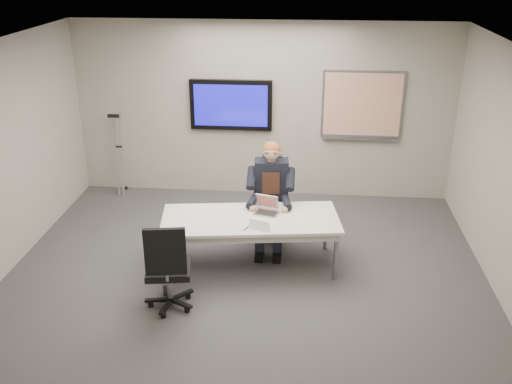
# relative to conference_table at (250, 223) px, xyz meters

# --- Properties ---
(floor) EXTENTS (6.00, 6.00, 0.02)m
(floor) POSITION_rel_conference_table_xyz_m (-0.04, -0.61, -0.60)
(floor) COLOR #343436
(floor) RESTS_ON ground
(ceiling) EXTENTS (6.00, 6.00, 0.02)m
(ceiling) POSITION_rel_conference_table_xyz_m (-0.04, -0.61, 2.20)
(ceiling) COLOR white
(ceiling) RESTS_ON wall_back
(wall_back) EXTENTS (6.00, 0.02, 2.80)m
(wall_back) POSITION_rel_conference_table_xyz_m (-0.04, 2.39, 0.80)
(wall_back) COLOR gray
(wall_back) RESTS_ON ground
(wall_front) EXTENTS (6.00, 0.02, 2.80)m
(wall_front) POSITION_rel_conference_table_xyz_m (-0.04, -3.61, 0.80)
(wall_front) COLOR gray
(wall_front) RESTS_ON ground
(conference_table) EXTENTS (2.31, 1.21, 0.68)m
(conference_table) POSITION_rel_conference_table_xyz_m (0.00, 0.00, 0.00)
(conference_table) COLOR silver
(conference_table) RESTS_ON ground
(tv_display) EXTENTS (1.30, 0.09, 0.80)m
(tv_display) POSITION_rel_conference_table_xyz_m (-0.54, 2.34, 0.90)
(tv_display) COLOR black
(tv_display) RESTS_ON wall_back
(whiteboard) EXTENTS (1.25, 0.08, 1.10)m
(whiteboard) POSITION_rel_conference_table_xyz_m (1.51, 2.36, 0.93)
(whiteboard) COLOR gray
(whiteboard) RESTS_ON wall_back
(office_chair_far) EXTENTS (0.59, 0.59, 1.02)m
(office_chair_far) POSITION_rel_conference_table_xyz_m (0.20, 0.77, -0.28)
(office_chair_far) COLOR black
(office_chair_far) RESTS_ON ground
(office_chair_near) EXTENTS (0.60, 0.60, 1.11)m
(office_chair_near) POSITION_rel_conference_table_xyz_m (-0.81, -1.03, -0.26)
(office_chair_near) COLOR black
(office_chair_near) RESTS_ON ground
(seated_person) EXTENTS (0.47, 0.80, 1.46)m
(seated_person) POSITION_rel_conference_table_xyz_m (0.22, 0.51, -0.01)
(seated_person) COLOR #1F2435
(seated_person) RESTS_ON office_chair_far
(crutch) EXTENTS (0.39, 0.66, 1.47)m
(crutch) POSITION_rel_conference_table_xyz_m (-2.36, 2.18, 0.11)
(crutch) COLOR #B6B9BE
(crutch) RESTS_ON ground
(laptop) EXTENTS (0.35, 0.35, 0.21)m
(laptop) POSITION_rel_conference_table_xyz_m (0.19, 0.19, 0.13)
(laptop) COLOR silver
(laptop) RESTS_ON conference_table
(name_tent) EXTENTS (0.27, 0.16, 0.11)m
(name_tent) POSITION_rel_conference_table_xyz_m (0.14, -0.29, 0.13)
(name_tent) COLOR white
(name_tent) RESTS_ON conference_table
(pen) EXTENTS (0.06, 0.13, 0.01)m
(pen) POSITION_rel_conference_table_xyz_m (-0.02, -0.30, 0.08)
(pen) COLOR black
(pen) RESTS_ON conference_table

